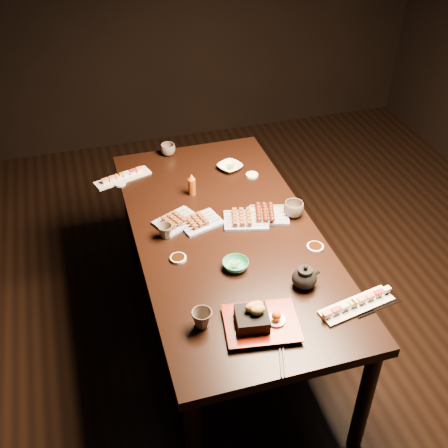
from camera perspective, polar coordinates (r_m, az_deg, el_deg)
The scene contains 23 objects.
ground at distance 3.36m, azimuth 7.29°, elevation -10.82°, with size 5.00×5.00×0.00m, color black.
dining_table at distance 3.05m, azimuth 0.27°, elevation -6.43°, with size 0.90×1.80×0.75m, color black.
sushi_platter_near at distance 2.48m, azimuth 13.36°, elevation -7.82°, with size 0.34×0.10×0.04m, color white, non-canonical shape.
sushi_platter_far at distance 3.25m, azimuth -10.27°, elevation 4.83°, with size 0.32×0.09×0.04m, color white, non-canonical shape.
yakitori_plate_center at distance 2.85m, azimuth -2.45°, elevation 0.48°, with size 0.21×0.15×0.05m, color #828EB6, non-canonical shape.
yakitori_plate_right at distance 2.87m, azimuth 2.24°, elevation 0.71°, with size 0.22×0.16×0.06m, color #828EB6, non-canonical shape.
yakitori_plate_left at distance 2.87m, azimuth -4.78°, elevation 0.61°, with size 0.22×0.16×0.06m, color #828EB6, non-canonical shape.
tsukune_plate at distance 2.90m, azimuth 4.54°, elevation 1.14°, with size 0.21×0.15×0.05m, color #828EB6, non-canonical shape.
edamame_bowl_green at distance 2.60m, azimuth 1.19°, elevation -4.16°, with size 0.12×0.12×0.04m, color #31986A.
edamame_bowl_cream at distance 3.28m, azimuth 0.61°, elevation 5.81°, with size 0.13×0.13×0.03m, color white.
tempura_tray at distance 2.32m, azimuth 3.86°, elevation -9.40°, with size 0.30×0.24×0.11m, color black, non-canonical shape.
teacup_near_left at distance 2.33m, azimuth -2.25°, elevation -9.61°, with size 0.09×0.09×0.08m, color brown.
teacup_mid_right at distance 2.92m, azimuth 7.09°, elevation 1.49°, with size 0.10×0.10×0.08m, color brown.
teacup_far_left at distance 2.78m, azimuth -5.98°, elevation -0.74°, with size 0.07×0.07×0.07m, color brown.
teacup_far_right at distance 3.44m, azimuth -5.72°, elevation 7.53°, with size 0.09×0.09×0.07m, color brown.
teapot at distance 2.51m, azimuth 8.19°, elevation -5.26°, with size 0.13×0.13×0.11m, color black, non-canonical shape.
condiment_bottle at distance 3.05m, azimuth -3.29°, elevation 4.06°, with size 0.04×0.04×0.13m, color brown.
sauce_dish_west at distance 2.66m, azimuth -4.67°, elevation -3.49°, with size 0.08×0.08×0.01m, color white.
sauce_dish_east at distance 3.23m, azimuth 2.86°, elevation 4.99°, with size 0.07×0.07×0.01m, color white.
sauce_dish_se at distance 2.74m, azimuth 9.25°, elevation -2.34°, with size 0.08×0.08×0.01m, color white.
sauce_dish_nw at distance 3.21m, azimuth -10.57°, elevation 4.10°, with size 0.07×0.07×0.01m, color white.
chopsticks_near at distance 2.27m, azimuth 5.88°, elevation -12.87°, with size 0.24×0.02×0.01m, color black, non-canonical shape.
chopsticks_se at distance 2.51m, azimuth 15.47°, elevation -8.25°, with size 0.23×0.02×0.01m, color black, non-canonical shape.
Camera 1 is at (-1.02, -2.00, 2.50)m, focal length 45.00 mm.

